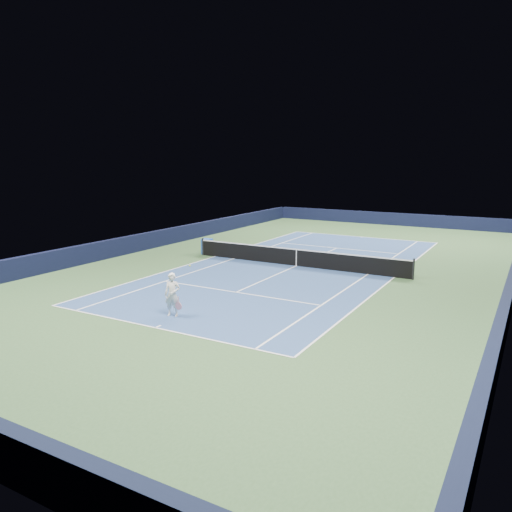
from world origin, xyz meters
The scene contains 18 objects.
ground centered at (0.00, 0.00, 0.00)m, with size 40.00×40.00×0.00m, color #33532D.
wall_far centered at (0.00, 19.82, 0.55)m, with size 22.00×0.35×1.10m, color black.
wall_left centered at (-10.82, 0.00, 0.55)m, with size 0.35×40.00×1.10m, color black.
court_surface centered at (0.00, 0.00, 0.00)m, with size 10.97×23.77×0.01m, color navy.
baseline_far centered at (0.00, 11.88, 0.01)m, with size 10.97×0.08×0.00m, color white.
baseline_near centered at (0.00, -11.88, 0.01)m, with size 10.97×0.08×0.00m, color white.
sideline_doubles_right centered at (5.49, 0.00, 0.01)m, with size 0.08×23.77×0.00m, color white.
sideline_doubles_left centered at (-5.49, 0.00, 0.01)m, with size 0.08×23.77×0.00m, color white.
sideline_singles_right centered at (4.12, 0.00, 0.01)m, with size 0.08×23.77×0.00m, color white.
sideline_singles_left centered at (-4.12, 0.00, 0.01)m, with size 0.08×23.77×0.00m, color white.
service_line_far centered at (0.00, 6.40, 0.01)m, with size 8.23×0.08×0.00m, color white.
service_line_near centered at (0.00, -6.40, 0.01)m, with size 8.23×0.08×0.00m, color white.
center_service_line centered at (0.00, 0.00, 0.01)m, with size 0.08×12.80×0.00m, color white.
center_mark_far centered at (0.00, 11.73, 0.01)m, with size 0.08×0.30×0.00m, color white.
center_mark_near centered at (0.00, -11.73, 0.01)m, with size 0.08×0.30×0.00m, color white.
tennis_net centered at (0.00, 0.00, 0.50)m, with size 12.90×0.10×1.07m.
sponsor_cube centered at (-6.40, 0.44, 0.48)m, with size 0.66×0.62×0.96m.
tennis_player centered at (-0.30, -10.49, 0.85)m, with size 0.83×1.32×1.83m.
Camera 1 is at (11.52, -24.86, 6.00)m, focal length 35.00 mm.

